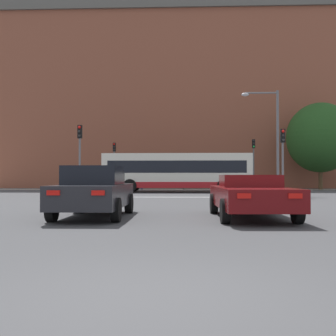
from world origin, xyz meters
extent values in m
plane|color=#3D3D3F|center=(0.00, 0.00, 0.00)|extent=(400.00, 400.00, 0.00)
cube|color=silver|center=(0.00, 20.12, 0.00)|extent=(9.68, 0.30, 0.01)
cube|color=gray|center=(0.00, 34.50, 0.01)|extent=(70.76, 2.50, 0.01)
cube|color=brown|center=(-1.39, 44.58, 9.14)|extent=(35.06, 12.99, 18.27)
cube|color=#5B5954|center=(-1.39, 44.58, 18.78)|extent=(35.76, 13.51, 1.00)
cube|color=brown|center=(-16.81, 42.12, 20.35)|extent=(0.90, 0.90, 2.15)
cube|color=brown|center=(-11.62, 41.79, 20.35)|extent=(0.90, 0.90, 2.15)
cube|color=brown|center=(-6.08, 46.22, 20.35)|extent=(0.90, 0.90, 2.15)
cube|color=brown|center=(-1.89, 44.36, 20.35)|extent=(0.90, 0.90, 2.15)
cube|color=brown|center=(4.08, 44.34, 20.35)|extent=(0.90, 0.90, 2.15)
cube|color=brown|center=(8.05, 46.11, 20.35)|extent=(0.90, 0.90, 2.15)
cube|color=brown|center=(13.70, 44.89, 20.35)|extent=(0.90, 0.90, 2.15)
cylinder|color=brown|center=(8.94, 44.58, 21.46)|extent=(3.01, 3.01, 4.37)
cube|color=#232328|center=(-2.36, 8.15, 0.64)|extent=(1.78, 4.35, 0.64)
cube|color=black|center=(-2.36, 8.11, 1.23)|extent=(1.52, 1.96, 0.54)
cylinder|color=black|center=(-3.21, 9.49, 0.32)|extent=(0.22, 0.64, 0.64)
cylinder|color=black|center=(-1.52, 9.50, 0.32)|extent=(0.22, 0.64, 0.64)
cylinder|color=black|center=(-3.19, 6.80, 0.32)|extent=(0.22, 0.64, 0.64)
cylinder|color=black|center=(-1.51, 6.81, 0.32)|extent=(0.22, 0.64, 0.64)
cube|color=red|center=(-2.89, 5.96, 0.80)|extent=(0.32, 0.05, 0.12)
cube|color=red|center=(-1.80, 5.97, 0.80)|extent=(0.32, 0.05, 0.12)
cube|color=#600C0F|center=(2.17, 8.07, 0.60)|extent=(2.03, 4.77, 0.57)
cube|color=#600C0F|center=(2.17, 8.19, 1.06)|extent=(1.67, 1.46, 0.35)
cylinder|color=black|center=(1.22, 9.51, 0.32)|extent=(0.24, 0.65, 0.64)
cylinder|color=black|center=(3.04, 9.56, 0.32)|extent=(0.24, 0.65, 0.64)
cylinder|color=black|center=(1.30, 6.58, 0.32)|extent=(0.24, 0.65, 0.64)
cylinder|color=black|center=(3.12, 6.63, 0.32)|extent=(0.24, 0.65, 0.64)
cube|color=red|center=(1.65, 5.68, 0.75)|extent=(0.32, 0.06, 0.12)
cube|color=red|center=(2.83, 5.71, 0.75)|extent=(0.32, 0.06, 0.12)
cube|color=silver|center=(-0.31, 27.96, 1.63)|extent=(11.10, 2.57, 2.56)
cube|color=#AD191E|center=(-0.31, 27.96, 0.57)|extent=(11.12, 2.59, 0.44)
cube|color=black|center=(-0.31, 27.96, 1.91)|extent=(10.21, 2.60, 0.90)
cylinder|color=black|center=(3.13, 29.20, 0.50)|extent=(1.00, 0.28, 1.00)
cylinder|color=black|center=(3.13, 26.73, 0.50)|extent=(1.00, 0.28, 1.00)
cylinder|color=black|center=(-3.75, 29.20, 0.50)|extent=(1.00, 0.28, 1.00)
cylinder|color=black|center=(-3.75, 26.73, 0.50)|extent=(1.00, 0.28, 1.00)
cylinder|color=slate|center=(-6.14, 33.99, 1.74)|extent=(0.12, 0.12, 3.47)
cube|color=black|center=(-6.14, 33.99, 3.87)|extent=(0.26, 0.20, 0.80)
sphere|color=red|center=(-6.14, 33.86, 4.13)|extent=(0.17, 0.17, 0.17)
sphere|color=black|center=(-6.14, 33.86, 3.87)|extent=(0.17, 0.17, 0.17)
sphere|color=black|center=(-6.14, 33.86, 3.62)|extent=(0.17, 0.17, 0.17)
cylinder|color=slate|center=(6.46, 33.84, 1.86)|extent=(0.12, 0.12, 3.72)
cube|color=black|center=(6.46, 33.84, 4.12)|extent=(0.26, 0.20, 0.80)
sphere|color=black|center=(6.46, 33.71, 4.38)|extent=(0.17, 0.17, 0.17)
sphere|color=black|center=(6.46, 33.71, 4.12)|extent=(0.17, 0.17, 0.17)
sphere|color=#1ED14C|center=(6.46, 33.71, 3.87)|extent=(0.17, 0.17, 0.17)
cylinder|color=slate|center=(-6.02, 20.92, 1.74)|extent=(0.12, 0.12, 3.49)
cube|color=black|center=(-6.02, 20.92, 3.89)|extent=(0.26, 0.20, 0.80)
sphere|color=red|center=(-6.02, 20.79, 4.14)|extent=(0.17, 0.17, 0.17)
sphere|color=black|center=(-6.02, 20.79, 3.89)|extent=(0.17, 0.17, 0.17)
sphere|color=black|center=(-6.02, 20.79, 3.63)|extent=(0.17, 0.17, 0.17)
cylinder|color=slate|center=(6.05, 20.88, 1.59)|extent=(0.12, 0.12, 3.19)
cube|color=black|center=(6.05, 20.88, 3.59)|extent=(0.26, 0.20, 0.80)
sphere|color=red|center=(6.05, 20.75, 3.84)|extent=(0.17, 0.17, 0.17)
sphere|color=black|center=(6.05, 20.75, 3.59)|extent=(0.17, 0.17, 0.17)
sphere|color=black|center=(6.05, 20.75, 3.33)|extent=(0.17, 0.17, 0.17)
cylinder|color=slate|center=(6.29, 23.29, 3.38)|extent=(0.16, 0.16, 6.76)
cylinder|color=slate|center=(5.25, 23.29, 6.61)|extent=(2.08, 0.10, 0.10)
ellipsoid|color=#B2B2B7|center=(4.21, 23.29, 6.51)|extent=(0.50, 0.36, 0.22)
cylinder|color=#333851|center=(-3.68, 34.08, 0.38)|extent=(0.13, 0.13, 0.76)
cylinder|color=#333851|center=(-3.56, 33.95, 0.38)|extent=(0.13, 0.13, 0.76)
cube|color=#336B38|center=(-3.62, 34.01, 1.06)|extent=(0.43, 0.44, 0.60)
sphere|color=tan|center=(-3.62, 34.01, 1.47)|extent=(0.23, 0.23, 0.23)
cylinder|color=brown|center=(0.24, 34.43, 0.41)|extent=(0.13, 0.13, 0.81)
cylinder|color=brown|center=(0.17, 34.58, 0.41)|extent=(0.13, 0.13, 0.81)
cube|color=tan|center=(0.21, 34.50, 1.14)|extent=(0.38, 0.46, 0.64)
sphere|color=tan|center=(0.21, 34.50, 1.58)|extent=(0.24, 0.24, 0.24)
cylinder|color=black|center=(-10.84, 34.83, 0.37)|extent=(0.13, 0.13, 0.74)
cylinder|color=black|center=(-10.74, 34.96, 0.37)|extent=(0.13, 0.13, 0.74)
cube|color=#B21E23|center=(-10.79, 34.90, 1.04)|extent=(0.41, 0.45, 0.59)
sphere|color=tan|center=(-10.79, 34.90, 1.44)|extent=(0.22, 0.22, 0.22)
cylinder|color=#4C3823|center=(12.61, 34.62, 1.08)|extent=(0.36, 0.36, 2.16)
ellipsoid|color=#234C1E|center=(12.61, 34.62, 4.73)|extent=(6.05, 6.05, 6.35)
camera|label=1|loc=(0.28, -4.08, 1.19)|focal=45.00mm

